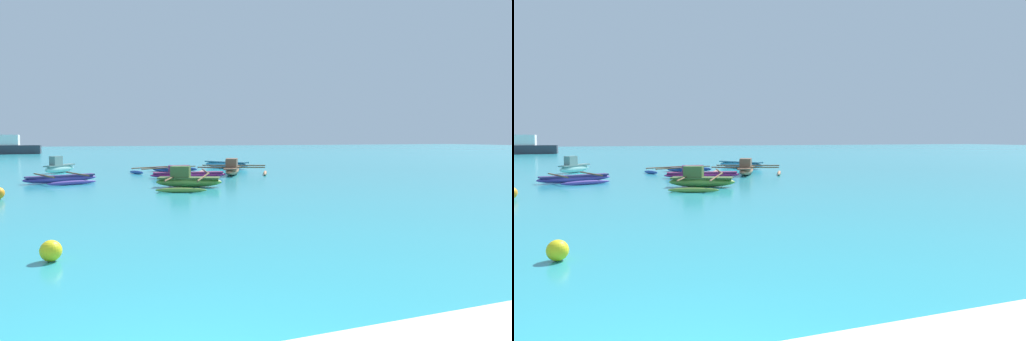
{
  "view_description": "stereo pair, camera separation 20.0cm",
  "coord_description": "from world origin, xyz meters",
  "views": [
    {
      "loc": [
        -0.39,
        -3.08,
        2.18
      ],
      "look_at": [
        9.31,
        21.85,
        0.25
      ],
      "focal_mm": 32.0,
      "sensor_mm": 36.0,
      "label": 1
    },
    {
      "loc": [
        -0.2,
        -3.15,
        2.18
      ],
      "look_at": [
        9.31,
        21.85,
        0.25
      ],
      "focal_mm": 32.0,
      "sensor_mm": 36.0,
      "label": 2
    }
  ],
  "objects": [
    {
      "name": "moored_boat_0",
      "position": [
        -1.56,
        27.65,
        0.37
      ],
      "size": [
        1.91,
        2.6,
        1.05
      ],
      "rotation": [
        0.0,
        0.0,
        1.0
      ],
      "color": "#94CEC4",
      "rests_on": "ground_plane"
    },
    {
      "name": "moored_boat_1",
      "position": [
        4.06,
        16.71,
        0.31
      ],
      "size": [
        3.52,
        4.82,
        0.93
      ],
      "rotation": [
        0.0,
        0.0,
        -0.38
      ],
      "color": "#639437",
      "rests_on": "ground_plane"
    },
    {
      "name": "moored_boat_2",
      "position": [
        -1.25,
        21.01,
        0.19
      ],
      "size": [
        3.45,
        3.87,
        0.41
      ],
      "rotation": [
        0.0,
        0.0,
        0.35
      ],
      "color": "#523D9A",
      "rests_on": "ground_plane"
    },
    {
      "name": "moored_boat_3",
      "position": [
        5.05,
        21.19,
        0.22
      ],
      "size": [
        4.09,
        4.3,
        0.69
      ],
      "rotation": [
        0.0,
        0.0,
        -0.16
      ],
      "color": "#BA297C",
      "rests_on": "ground_plane"
    },
    {
      "name": "moored_boat_4",
      "position": [
        4.67,
        25.96,
        0.16
      ],
      "size": [
        4.52,
        3.2,
        0.34
      ],
      "rotation": [
        0.0,
        0.0,
        -1.11
      ],
      "color": "#274B9D",
      "rests_on": "ground_plane"
    },
    {
      "name": "moored_boat_5",
      "position": [
        8.07,
        22.53,
        0.32
      ],
      "size": [
        4.74,
        4.02,
        0.97
      ],
      "rotation": [
        0.0,
        0.0,
        1.17
      ],
      "color": "#AA744E",
      "rests_on": "ground_plane"
    },
    {
      "name": "moored_boat_6",
      "position": [
        9.34,
        27.79,
        0.28
      ],
      "size": [
        2.59,
        3.72,
        0.5
      ],
      "rotation": [
        0.0,
        0.0,
        -1.02
      ],
      "color": "#3DA1CD",
      "rests_on": "ground_plane"
    },
    {
      "name": "mooring_buoy_0",
      "position": [
        -0.9,
        5.6,
        0.19
      ],
      "size": [
        0.38,
        0.38,
        0.38
      ],
      "color": "yellow",
      "rests_on": "ground_plane"
    }
  ]
}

